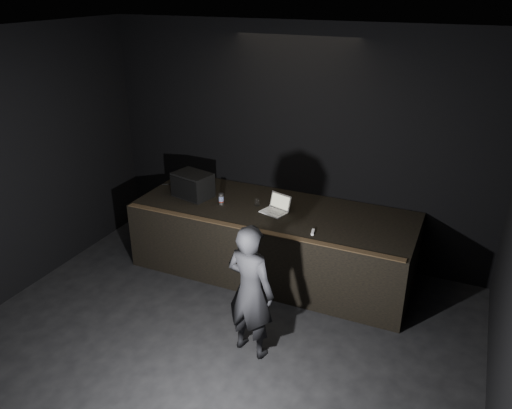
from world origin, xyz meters
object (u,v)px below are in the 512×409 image
object	(u,v)px
laptop	(277,207)
person	(250,291)
beer_can	(221,199)
stage_riser	(273,240)
stage_monitor	(193,185)

from	to	relation	value
laptop	person	size ratio (longest dim) A/B	0.26
laptop	person	world-z (taller)	person
person	beer_can	bearing A→B (deg)	-42.25
person	stage_riser	bearing A→B (deg)	-64.94
stage_riser	beer_can	world-z (taller)	beer_can
stage_monitor	laptop	distance (m)	1.36
stage_monitor	beer_can	size ratio (longest dim) A/B	3.70
laptop	stage_monitor	bearing A→B (deg)	-162.03
stage_monitor	person	size ratio (longest dim) A/B	0.38
laptop	person	bearing A→B (deg)	-60.18
stage_monitor	laptop	bearing A→B (deg)	13.93
beer_can	stage_monitor	bearing A→B (deg)	170.52
person	stage_monitor	bearing A→B (deg)	-33.48
stage_monitor	laptop	size ratio (longest dim) A/B	1.49
stage_riser	beer_can	size ratio (longest dim) A/B	23.57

